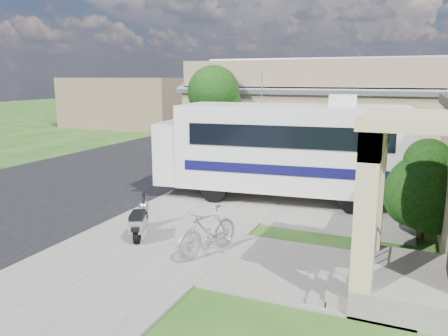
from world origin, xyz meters
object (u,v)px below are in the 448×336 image
at_px(pickup_truck, 215,134).
at_px(garden_hose, 356,262).
at_px(scooter, 140,220).
at_px(motorhome, 282,147).
at_px(bicycle, 208,233).
at_px(van, 245,121).
at_px(shrub, 428,189).

height_order(pickup_truck, garden_hose, pickup_truck).
distance_m(scooter, pickup_truck, 14.91).
relative_size(motorhome, bicycle, 4.51).
bearing_deg(van, scooter, -85.83).
bearing_deg(scooter, shrub, -1.56).
xyz_separation_m(shrub, van, (-11.68, 18.41, -0.38)).
bearing_deg(pickup_truck, van, -91.72).
bearing_deg(motorhome, pickup_truck, 118.96).
height_order(motorhome, pickup_truck, motorhome).
distance_m(shrub, scooter, 7.20).
relative_size(motorhome, scooter, 5.22).
bearing_deg(pickup_truck, motorhome, 117.94).
bearing_deg(garden_hose, shrub, 60.02).
bearing_deg(motorhome, garden_hose, -63.60).
relative_size(bicycle, pickup_truck, 0.32).
xyz_separation_m(motorhome, bicycle, (-0.21, -5.32, -1.22)).
relative_size(bicycle, garden_hose, 4.30).
height_order(van, garden_hose, van).
xyz_separation_m(bicycle, pickup_truck, (-6.41, 14.57, 0.24)).
distance_m(motorhome, shrub, 4.89).
height_order(bicycle, van, van).
height_order(motorhome, scooter, motorhome).
bearing_deg(garden_hose, van, 116.40).
height_order(shrub, garden_hose, shrub).
bearing_deg(bicycle, van, 127.88).
xyz_separation_m(motorhome, garden_hose, (2.98, -4.58, -1.67)).
distance_m(motorhome, scooter, 5.63).
relative_size(scooter, garden_hose, 3.72).
height_order(bicycle, garden_hose, bicycle).
distance_m(scooter, bicycle, 2.07).
distance_m(motorhome, van, 17.80).
xyz_separation_m(van, garden_hose, (10.32, -20.78, -0.84)).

